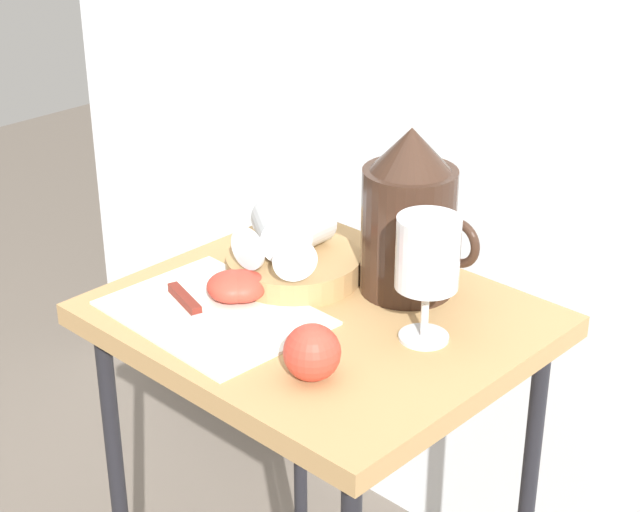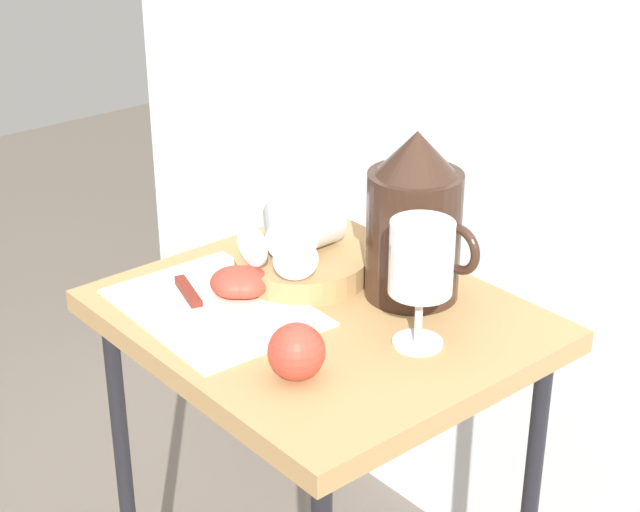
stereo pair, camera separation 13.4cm
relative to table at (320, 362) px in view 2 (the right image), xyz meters
The scene contains 11 objects.
table is the anchor object (origin of this frame).
linen_napkin 0.16m from the table, 132.16° to the right, with size 0.28×0.20×0.00m, color silver.
basket_tray 0.14m from the table, 153.86° to the left, with size 0.19×0.19×0.04m, color #AD8451.
pitcher 0.22m from the table, 70.15° to the left, with size 0.18×0.13×0.23m.
wine_glass_upright 0.24m from the table, 13.81° to the left, with size 0.08×0.08×0.17m.
wine_glass_tipped_near 0.19m from the table, 148.88° to the left, with size 0.07×0.15×0.07m.
wine_glass_tipped_far 0.19m from the table, 160.95° to the left, with size 0.16×0.14×0.07m.
apple_half_left 0.16m from the table, 148.57° to the right, with size 0.07×0.07×0.04m, color #CC3D2D.
apple_half_right 0.15m from the table, 150.74° to the right, with size 0.07×0.07×0.04m, color #CC3D2D.
apple_whole 0.20m from the table, 49.75° to the right, with size 0.07×0.07×0.07m, color #CC3D2D.
knife 0.19m from the table, 130.51° to the right, with size 0.22×0.08×0.01m.
Camera 2 is at (0.93, -0.78, 1.39)m, focal length 58.37 mm.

